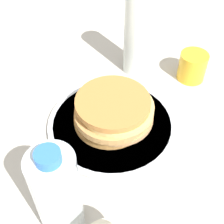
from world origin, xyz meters
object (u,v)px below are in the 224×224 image
object	(u,v)px
pancake_stack	(113,112)
water_bottle_mid	(57,193)
plate	(112,124)
juice_glass	(192,66)
water_bottle_near	(137,32)

from	to	relation	value
pancake_stack	water_bottle_mid	xyz separation A→B (m)	(-0.07, 0.23, 0.05)
plate	juice_glass	distance (m)	0.27
pancake_stack	water_bottle_mid	world-z (taller)	water_bottle_mid
plate	water_bottle_mid	size ratio (longest dim) A/B	1.43
juice_glass	pancake_stack	bearing A→B (deg)	77.19
pancake_stack	juice_glass	world-z (taller)	pancake_stack
water_bottle_mid	water_bottle_near	bearing A→B (deg)	-71.58
pancake_stack	plate	bearing A→B (deg)	9.72
plate	water_bottle_mid	distance (m)	0.26
pancake_stack	juice_glass	distance (m)	0.27
water_bottle_near	water_bottle_mid	bearing A→B (deg)	108.42
plate	pancake_stack	bearing A→B (deg)	-170.28
plate	water_bottle_near	world-z (taller)	water_bottle_near
plate	water_bottle_near	xyz separation A→B (m)	(0.08, -0.20, 0.11)
pancake_stack	water_bottle_near	size ratio (longest dim) A/B	0.70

